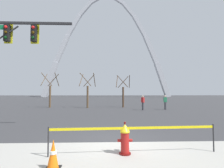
{
  "coord_description": "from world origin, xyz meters",
  "views": [
    {
      "loc": [
        -0.33,
        -6.65,
        1.9
      ],
      "look_at": [
        0.08,
        5.0,
        2.5
      ],
      "focal_mm": 27.18,
      "sensor_mm": 36.0,
      "label": 1
    }
  ],
  "objects_px": {
    "traffic_cone_by_hydrant": "(53,155)",
    "pedestrian_walking_left": "(143,103)",
    "monument_arch": "(107,51)",
    "pedestrian_standing_center": "(165,102)",
    "fire_hydrant": "(125,139)",
    "traffic_signal_gantry": "(1,51)"
  },
  "relations": [
    {
      "from": "pedestrian_walking_left",
      "to": "pedestrian_standing_center",
      "type": "bearing_deg",
      "value": 9.15
    },
    {
      "from": "traffic_signal_gantry",
      "to": "pedestrian_standing_center",
      "type": "bearing_deg",
      "value": 39.3
    },
    {
      "from": "traffic_cone_by_hydrant",
      "to": "pedestrian_walking_left",
      "type": "height_order",
      "value": "pedestrian_walking_left"
    },
    {
      "from": "pedestrian_walking_left",
      "to": "fire_hydrant",
      "type": "bearing_deg",
      "value": -104.62
    },
    {
      "from": "fire_hydrant",
      "to": "traffic_cone_by_hydrant",
      "type": "height_order",
      "value": "fire_hydrant"
    },
    {
      "from": "traffic_cone_by_hydrant",
      "to": "pedestrian_walking_left",
      "type": "distance_m",
      "value": 15.16
    },
    {
      "from": "traffic_signal_gantry",
      "to": "pedestrian_standing_center",
      "type": "distance_m",
      "value": 16.07
    },
    {
      "from": "traffic_cone_by_hydrant",
      "to": "monument_arch",
      "type": "bearing_deg",
      "value": 88.68
    },
    {
      "from": "monument_arch",
      "to": "pedestrian_walking_left",
      "type": "distance_m",
      "value": 60.85
    },
    {
      "from": "monument_arch",
      "to": "traffic_signal_gantry",
      "type": "bearing_deg",
      "value": -94.98
    },
    {
      "from": "traffic_signal_gantry",
      "to": "pedestrian_standing_center",
      "type": "relative_size",
      "value": 3.77
    },
    {
      "from": "traffic_cone_by_hydrant",
      "to": "pedestrian_standing_center",
      "type": "relative_size",
      "value": 0.46
    },
    {
      "from": "monument_arch",
      "to": "traffic_cone_by_hydrant",
      "type": "bearing_deg",
      "value": -91.32
    },
    {
      "from": "monument_arch",
      "to": "pedestrian_standing_center",
      "type": "height_order",
      "value": "monument_arch"
    },
    {
      "from": "fire_hydrant",
      "to": "monument_arch",
      "type": "height_order",
      "value": "monument_arch"
    },
    {
      "from": "traffic_signal_gantry",
      "to": "monument_arch",
      "type": "height_order",
      "value": "monument_arch"
    },
    {
      "from": "fire_hydrant",
      "to": "traffic_cone_by_hydrant",
      "type": "relative_size",
      "value": 1.36
    },
    {
      "from": "pedestrian_standing_center",
      "to": "fire_hydrant",
      "type": "bearing_deg",
      "value": -114.07
    },
    {
      "from": "pedestrian_standing_center",
      "to": "monument_arch",
      "type": "bearing_deg",
      "value": 96.37
    },
    {
      "from": "fire_hydrant",
      "to": "monument_arch",
      "type": "relative_size",
      "value": 0.02
    },
    {
      "from": "traffic_cone_by_hydrant",
      "to": "fire_hydrant",
      "type": "bearing_deg",
      "value": 26.87
    },
    {
      "from": "traffic_signal_gantry",
      "to": "pedestrian_walking_left",
      "type": "relative_size",
      "value": 3.77
    }
  ]
}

